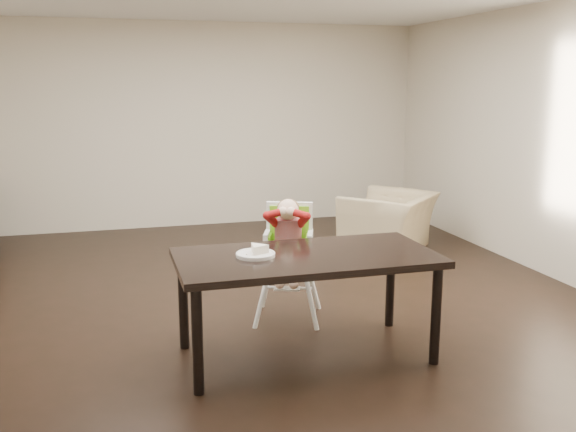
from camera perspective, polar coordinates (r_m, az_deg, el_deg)
name	(u,v)px	position (r m, az deg, el deg)	size (l,w,h in m)	color
ground	(263,309)	(5.60, -2.20, -8.25)	(7.00, 7.00, 0.00)	black
room_walls	(262,90)	(5.26, -2.36, 11.09)	(6.02, 7.02, 2.71)	beige
dining_table	(306,265)	(4.48, 1.64, -4.40)	(1.80, 0.90, 0.75)	black
high_chair	(288,234)	(5.21, 0.03, -1.64)	(0.54, 0.54, 1.01)	white
plate	(256,252)	(4.41, -2.82, -3.24)	(0.29, 0.29, 0.08)	white
armchair	(389,212)	(7.49, 8.96, 0.32)	(1.02, 0.66, 0.89)	tan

